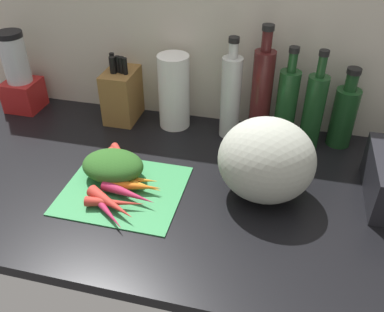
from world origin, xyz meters
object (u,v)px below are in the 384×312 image
Objects in this scene: carrot_11 at (123,178)px; bottle_3 at (313,110)px; carrot_5 at (111,204)px; carrot_8 at (139,180)px; carrot_7 at (118,176)px; paper_towel_roll at (174,92)px; cutting_board at (124,189)px; bottle_0 at (231,96)px; carrot_1 at (136,186)px; blender_appliance at (20,77)px; carrot_3 at (115,203)px; carrot_9 at (109,214)px; carrot_2 at (125,162)px; carrot_12 at (122,155)px; carrot_0 at (131,183)px; bottle_1 at (261,93)px; carrot_6 at (129,194)px; knife_block at (122,94)px; winter_squash at (266,160)px; bottle_2 at (286,106)px; bottle_4 at (344,115)px; carrot_4 at (137,184)px.

bottle_3 is at bearing 33.55° from carrot_11.
carrot_5 is 1.51× the size of carrot_8.
carrot_7 is 36.74cm from paper_towel_roll.
cutting_board is 45.20cm from bottle_0.
blender_appliance is (-56.68, 36.56, 9.85)cm from carrot_1.
carrot_3 reaches higher than carrot_9.
carrot_8 is 4.59cm from carrot_11.
carrot_2 is 0.95× the size of carrot_5.
carrot_12 reaches higher than carrot_7.
carrot_12 is (-5.68, 21.48, -0.40)cm from carrot_5.
carrot_0 is 49.27cm from bottle_1.
bottle_0 reaches higher than carrot_0.
carrot_6 is (1.24, -4.82, 0.51)cm from carrot_0.
knife_block is at bearing 108.75° from carrot_3.
carrot_7 is (-3.53, 11.00, -0.27)cm from carrot_3.
winter_squash is 0.79× the size of bottle_2.
carrot_3 is at bearing -72.20° from carrot_7.
bottle_3 is (54.47, 22.33, 10.74)cm from carrot_12.
carrot_7 is 0.59× the size of bottle_4.
carrot_2 is 17.51cm from carrot_3.
carrot_3 is at bearing -117.22° from bottle_0.
carrot_6 is 52.03cm from bottle_1.
blender_appliance is 1.11× the size of bottle_4.
carrot_2 is 1.23× the size of carrot_11.
carrot_0 reaches higher than cutting_board.
carrot_1 is 11.75cm from carrot_9.
carrot_5 is at bearing 101.73° from carrot_9.
carrot_1 is at bearing -135.59° from bottle_2.
bottle_0 is (23.29, 36.18, 13.84)cm from cutting_board.
carrot_9 is (-2.78, -14.57, -0.22)cm from carrot_8.
carrot_0 is at bearing -58.07° from carrot_12.
carrot_12 is at bearing -26.31° from blender_appliance.
carrot_7 is 0.41× the size of bottle_1.
paper_towel_roll is 0.79× the size of bottle_2.
cutting_board is 4.29cm from carrot_4.
blender_appliance is 0.90× the size of bottle_3.
bottle_3 is (8.23, -0.37, -0.24)cm from bottle_2.
paper_towel_roll reaches higher than carrot_11.
winter_squash is at bearing 10.52° from carrot_0.
carrot_5 is 66.39cm from bottle_3.
carrot_12 is at bearing -141.15° from bottle_0.
carrot_5 is at bearing -84.19° from carrot_11.
carrot_5 is at bearing -115.10° from carrot_1.
carrot_4 is 10.14cm from carrot_5.
blender_appliance is 0.90× the size of bottle_2.
carrot_11 is at bearing -171.71° from winter_squash.
bottle_1 is at bearing 52.43° from carrot_1.
bottle_1 is (32.71, 37.02, 15.44)cm from cutting_board.
blender_appliance is 101.62cm from bottle_3.
bottle_0 is (19.26, -1.76, 1.68)cm from paper_towel_roll.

